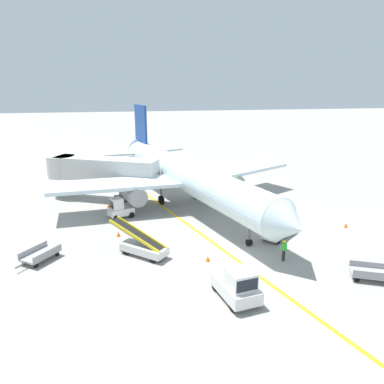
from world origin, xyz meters
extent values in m
plane|color=#9E9B93|center=(0.00, 0.00, 0.00)|extent=(300.00, 300.00, 0.00)
cube|color=yellow|center=(-1.57, 5.00, 0.00)|extent=(23.65, 76.60, 0.01)
cylinder|color=silver|center=(-1.57, 13.15, 3.45)|extent=(11.92, 29.66, 3.30)
cone|color=silver|center=(3.16, -2.35, 3.45)|extent=(3.79, 3.24, 3.23)
cone|color=silver|center=(-6.36, 28.83, 3.85)|extent=(3.82, 3.59, 3.14)
cube|color=silver|center=(5.16, 16.77, 3.05)|extent=(13.50, 10.15, 0.36)
cylinder|color=gray|center=(3.88, 15.33, 2.05)|extent=(2.75, 3.62, 1.90)
cube|color=silver|center=(-9.17, 12.39, 3.05)|extent=(13.33, 5.51, 0.36)
cylinder|color=gray|center=(-7.31, 11.92, 2.05)|extent=(2.75, 3.62, 1.90)
cube|color=navy|center=(-5.66, 26.54, 7.50)|extent=(1.44, 3.91, 5.20)
cube|color=silver|center=(-2.67, 27.03, 3.85)|extent=(5.64, 4.19, 0.24)
cube|color=silver|center=(-8.41, 25.28, 3.85)|extent=(5.48, 2.98, 0.24)
cylinder|color=#4C4C51|center=(1.79, 2.15, 1.56)|extent=(0.20, 0.20, 3.12)
cylinder|color=black|center=(1.79, 2.15, 0.28)|extent=(0.50, 0.64, 0.56)
cylinder|color=#4C4C51|center=(-0.05, 15.70, 1.56)|extent=(0.20, 0.20, 3.12)
cylinder|color=black|center=(-0.05, 15.70, 0.48)|extent=(0.62, 1.02, 0.96)
cylinder|color=#4C4C51|center=(-4.26, 14.42, 1.56)|extent=(0.20, 0.20, 3.12)
cylinder|color=black|center=(-4.26, 14.42, 0.48)|extent=(0.62, 1.02, 0.96)
cube|color=black|center=(2.58, -0.43, 3.80)|extent=(2.97, 1.78, 0.60)
cube|color=beige|center=(-10.20, 17.21, 3.60)|extent=(11.97, 7.46, 2.50)
cylinder|color=beige|center=(-15.36, 19.63, 3.60)|extent=(3.20, 3.20, 2.50)
cylinder|color=#59595B|center=(-8.57, 16.44, 1.18)|extent=(0.56, 0.56, 2.35)
cube|color=#333338|center=(-8.57, 16.44, 0.25)|extent=(1.80, 1.40, 0.50)
cube|color=silver|center=(-1.59, -5.23, 0.70)|extent=(2.55, 3.90, 0.80)
cube|color=silver|center=(-1.47, -5.85, 1.65)|extent=(1.80, 1.88, 1.10)
cube|color=black|center=(-1.33, -6.61, 1.65)|extent=(1.41, 0.35, 0.77)
cylinder|color=black|center=(-0.56, -6.31, 0.30)|extent=(0.33, 0.63, 0.60)
cylinder|color=black|center=(-2.15, -6.62, 0.30)|extent=(0.33, 0.63, 0.60)
cylinder|color=black|center=(-1.04, -3.84, 0.30)|extent=(0.33, 0.63, 0.60)
cylinder|color=black|center=(-2.63, -4.15, 0.30)|extent=(0.33, 0.63, 0.60)
cube|color=silver|center=(-8.63, 10.82, 0.65)|extent=(2.72, 2.17, 0.70)
cube|color=silver|center=(-9.02, 10.65, 1.55)|extent=(1.41, 1.39, 1.10)
cube|color=black|center=(-9.49, 10.44, 1.55)|extent=(0.47, 0.92, 0.77)
cylinder|color=black|center=(-9.18, 9.97, 0.30)|extent=(0.64, 0.45, 0.60)
cylinder|color=black|center=(-9.63, 10.98, 0.30)|extent=(0.64, 0.45, 0.60)
cylinder|color=black|center=(-7.64, 10.66, 0.30)|extent=(0.64, 0.45, 0.60)
cylinder|color=black|center=(-8.09, 11.67, 0.30)|extent=(0.64, 0.45, 0.60)
cube|color=silver|center=(-6.87, 1.80, 0.60)|extent=(3.83, 3.65, 0.60)
cylinder|color=black|center=(-8.29, 2.21, 0.30)|extent=(0.59, 0.56, 0.60)
cylinder|color=black|center=(-7.43, 3.16, 0.30)|extent=(0.59, 0.56, 0.60)
cylinder|color=black|center=(-6.30, 0.43, 0.30)|extent=(0.59, 0.56, 0.60)
cylinder|color=black|center=(-5.45, 1.38, 0.30)|extent=(0.59, 0.56, 0.60)
cube|color=black|center=(-7.32, 2.20, 1.55)|extent=(4.32, 4.00, 1.76)
cube|color=yellow|center=(-7.62, 1.86, 1.67)|extent=(3.79, 3.41, 1.84)
cube|color=yellow|center=(-7.02, 2.53, 1.67)|extent=(3.79, 3.41, 1.84)
cube|color=silver|center=(4.88, 3.36, 0.60)|extent=(3.85, 3.63, 0.60)
cylinder|color=black|center=(4.29, 2.01, 0.30)|extent=(0.60, 0.56, 0.60)
cylinder|color=black|center=(3.45, 2.97, 0.30)|extent=(0.60, 0.56, 0.60)
cylinder|color=black|center=(6.30, 3.75, 0.30)|extent=(0.60, 0.56, 0.60)
cylinder|color=black|center=(5.46, 4.72, 0.30)|extent=(0.60, 0.56, 0.60)
cube|color=black|center=(4.42, 2.97, 1.55)|extent=(4.36, 3.96, 1.76)
cube|color=yellow|center=(4.72, 2.63, 1.67)|extent=(3.84, 3.35, 1.84)
cube|color=yellow|center=(4.13, 3.31, 1.67)|extent=(3.84, 3.35, 1.84)
cube|color=#A5A5A8|center=(8.32, -4.71, 0.44)|extent=(3.17, 2.51, 0.16)
cube|color=gray|center=(8.63, -4.02, 0.69)|extent=(2.58, 1.20, 0.50)
cube|color=gray|center=(8.02, -5.39, 0.69)|extent=(2.58, 1.20, 0.50)
cylinder|color=black|center=(7.61, -3.73, 0.18)|extent=(0.38, 0.26, 0.36)
cylinder|color=black|center=(7.12, -4.83, 0.18)|extent=(0.38, 0.26, 0.36)
cube|color=#A5A5A8|center=(-14.67, 2.42, 0.44)|extent=(2.85, 3.15, 0.16)
cube|color=#4C4C51|center=(-15.75, 0.92, 0.42)|extent=(0.59, 0.78, 0.08)
cylinder|color=#4C4C51|center=(-16.01, 0.55, 0.42)|extent=(0.12, 0.12, 0.05)
cube|color=gray|center=(-14.06, 1.99, 0.69)|extent=(1.68, 2.31, 0.50)
cube|color=gray|center=(-15.28, 2.86, 0.69)|extent=(1.68, 2.31, 0.50)
cylinder|color=black|center=(-14.80, 1.22, 0.18)|extent=(0.31, 0.36, 0.36)
cylinder|color=black|center=(-15.77, 1.92, 0.18)|extent=(0.31, 0.36, 0.36)
cylinder|color=black|center=(-13.57, 2.93, 0.18)|extent=(0.31, 0.36, 0.36)
cylinder|color=black|center=(-14.55, 3.63, 0.18)|extent=(0.31, 0.36, 0.36)
cylinder|color=#26262D|center=(3.49, -0.94, 0.42)|extent=(0.24, 0.24, 0.85)
cube|color=green|center=(3.49, -0.94, 1.13)|extent=(0.36, 0.22, 0.56)
sphere|color=#9E7051|center=(3.49, -0.94, 1.52)|extent=(0.20, 0.20, 0.20)
sphere|color=yellow|center=(3.49, -0.94, 1.58)|extent=(0.24, 0.24, 0.24)
cone|color=orange|center=(11.98, 4.38, 0.22)|extent=(0.36, 0.36, 0.44)
cone|color=orange|center=(-2.19, -0.02, 0.22)|extent=(0.36, 0.36, 0.44)
cone|color=orange|center=(-10.00, 14.22, 0.22)|extent=(0.36, 0.36, 0.44)
cone|color=orange|center=(-8.89, 6.03, 0.22)|extent=(0.36, 0.36, 0.44)
camera|label=1|loc=(-7.99, -25.29, 13.11)|focal=35.22mm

